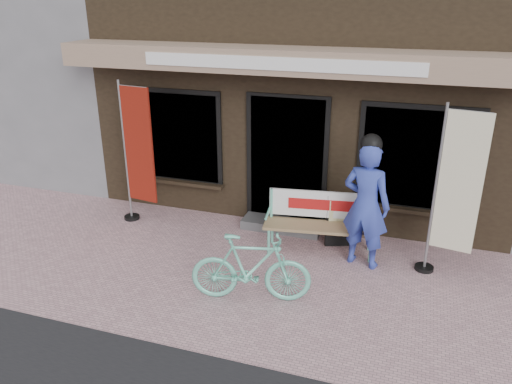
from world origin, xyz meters
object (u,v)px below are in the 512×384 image
(bench, at_px, (321,217))
(nobori_red, at_px, (137,153))
(bicycle, at_px, (251,268))
(person, at_px, (366,203))
(menu_stand, at_px, (340,220))
(nobori_cream, at_px, (455,192))

(bench, distance_m, nobori_red, 3.15)
(bicycle, relative_size, nobori_red, 0.63)
(person, xyz_separation_m, bicycle, (-1.23, -1.36, -0.50))
(bicycle, height_order, menu_stand, bicycle)
(nobori_cream, xyz_separation_m, menu_stand, (-1.52, 0.40, -0.80))
(person, distance_m, nobori_cream, 1.15)
(bench, xyz_separation_m, menu_stand, (0.26, 0.21, -0.10))
(bicycle, bearing_deg, menu_stand, -37.65)
(bicycle, distance_m, nobori_cream, 2.84)
(nobori_cream, bearing_deg, bench, -175.58)
(nobori_red, distance_m, nobori_cream, 4.85)
(bench, bearing_deg, menu_stand, 31.11)
(person, height_order, nobori_red, nobori_red)
(person, bearing_deg, nobori_red, -170.96)
(bicycle, bearing_deg, nobori_red, 43.69)
(bench, xyz_separation_m, nobori_red, (-3.08, 0.04, 0.70))
(bench, relative_size, menu_stand, 2.03)
(nobori_red, height_order, menu_stand, nobori_red)
(nobori_cream, bearing_deg, nobori_red, -172.32)
(nobori_cream, height_order, menu_stand, nobori_cream)
(person, bearing_deg, nobori_cream, 16.05)
(nobori_red, bearing_deg, bicycle, -25.24)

